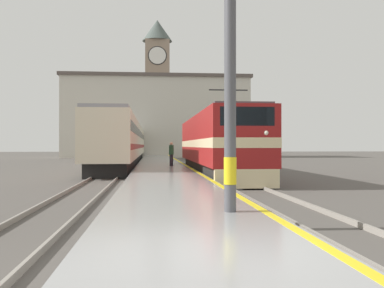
{
  "coord_description": "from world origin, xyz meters",
  "views": [
    {
      "loc": [
        -0.75,
        -6.48,
        1.89
      ],
      "look_at": [
        1.89,
        23.02,
        1.99
      ],
      "focal_mm": 42.0,
      "sensor_mm": 36.0,
      "label": 1
    }
  ],
  "objects_px": {
    "person_on_platform": "(171,153)",
    "locomotive_train": "(216,144)",
    "catenary_mast": "(234,44)",
    "clock_tower": "(157,83)",
    "passenger_train": "(126,142)"
  },
  "relations": [
    {
      "from": "person_on_platform",
      "to": "locomotive_train",
      "type": "bearing_deg",
      "value": -59.23
    },
    {
      "from": "catenary_mast",
      "to": "locomotive_train",
      "type": "bearing_deg",
      "value": 83.13
    },
    {
      "from": "catenary_mast",
      "to": "clock_tower",
      "type": "height_order",
      "value": "clock_tower"
    },
    {
      "from": "passenger_train",
      "to": "clock_tower",
      "type": "relative_size",
      "value": 1.79
    },
    {
      "from": "catenary_mast",
      "to": "clock_tower",
      "type": "xyz_separation_m",
      "value": [
        -0.86,
        69.11,
        8.66
      ]
    },
    {
      "from": "locomotive_train",
      "to": "clock_tower",
      "type": "xyz_separation_m",
      "value": [
        -3.03,
        51.09,
        10.83
      ]
    },
    {
      "from": "passenger_train",
      "to": "catenary_mast",
      "type": "relative_size",
      "value": 5.77
    },
    {
      "from": "clock_tower",
      "to": "locomotive_train",
      "type": "bearing_deg",
      "value": -86.61
    },
    {
      "from": "person_on_platform",
      "to": "clock_tower",
      "type": "bearing_deg",
      "value": 90.55
    },
    {
      "from": "catenary_mast",
      "to": "person_on_platform",
      "type": "height_order",
      "value": "catenary_mast"
    },
    {
      "from": "catenary_mast",
      "to": "person_on_platform",
      "type": "relative_size",
      "value": 4.38
    },
    {
      "from": "locomotive_train",
      "to": "passenger_train",
      "type": "distance_m",
      "value": 19.11
    },
    {
      "from": "locomotive_train",
      "to": "person_on_platform",
      "type": "distance_m",
      "value": 5.09
    },
    {
      "from": "passenger_train",
      "to": "clock_tower",
      "type": "distance_m",
      "value": 34.98
    },
    {
      "from": "clock_tower",
      "to": "person_on_platform",
      "type": "bearing_deg",
      "value": -89.45
    }
  ]
}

